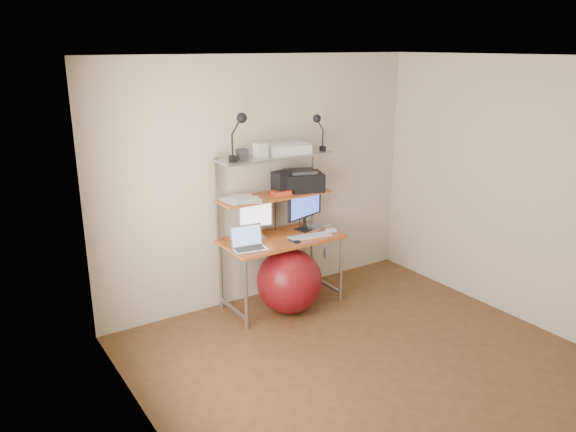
{
  "coord_description": "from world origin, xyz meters",
  "views": [
    {
      "loc": [
        -2.83,
        -3.02,
        2.59
      ],
      "look_at": [
        -0.11,
        1.15,
        1.06
      ],
      "focal_mm": 35.0,
      "sensor_mm": 36.0,
      "label": 1
    }
  ],
  "objects_px": {
    "laptop": "(248,244)",
    "printer": "(300,181)",
    "monitor_black": "(305,206)",
    "monitor_silver": "(255,217)",
    "exercise_ball": "(289,281)"
  },
  "relations": [
    {
      "from": "monitor_black",
      "to": "printer",
      "type": "bearing_deg",
      "value": 108.37
    },
    {
      "from": "laptop",
      "to": "printer",
      "type": "relative_size",
      "value": 0.67
    },
    {
      "from": "monitor_black",
      "to": "laptop",
      "type": "relative_size",
      "value": 1.46
    },
    {
      "from": "monitor_silver",
      "to": "monitor_black",
      "type": "height_order",
      "value": "monitor_black"
    },
    {
      "from": "monitor_silver",
      "to": "laptop",
      "type": "bearing_deg",
      "value": -122.04
    },
    {
      "from": "monitor_black",
      "to": "laptop",
      "type": "bearing_deg",
      "value": 177.59
    },
    {
      "from": "monitor_silver",
      "to": "printer",
      "type": "height_order",
      "value": "printer"
    },
    {
      "from": "monitor_black",
      "to": "printer",
      "type": "distance_m",
      "value": 0.26
    },
    {
      "from": "printer",
      "to": "exercise_ball",
      "type": "xyz_separation_m",
      "value": [
        -0.33,
        -0.3,
        -0.92
      ]
    },
    {
      "from": "monitor_silver",
      "to": "printer",
      "type": "xyz_separation_m",
      "value": [
        0.53,
        -0.02,
        0.3
      ]
    },
    {
      "from": "monitor_silver",
      "to": "exercise_ball",
      "type": "height_order",
      "value": "monitor_silver"
    },
    {
      "from": "laptop",
      "to": "printer",
      "type": "distance_m",
      "value": 0.91
    },
    {
      "from": "monitor_black",
      "to": "laptop",
      "type": "distance_m",
      "value": 0.83
    },
    {
      "from": "laptop",
      "to": "monitor_silver",
      "type": "bearing_deg",
      "value": 57.07
    },
    {
      "from": "monitor_silver",
      "to": "laptop",
      "type": "height_order",
      "value": "monitor_silver"
    }
  ]
}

